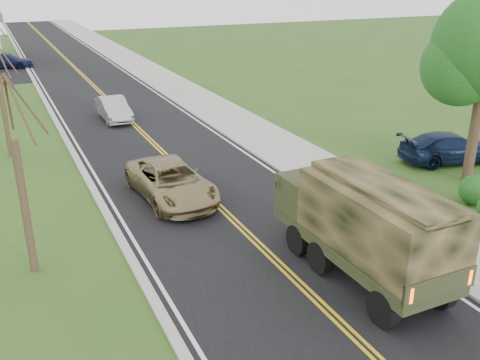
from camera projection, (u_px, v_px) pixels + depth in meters
road at (89, 81)px, 44.53m from camera, size 8.00×120.00×0.01m
curb_right at (137, 76)px, 46.14m from camera, size 0.30×120.00×0.12m
sidewalk_right at (157, 75)px, 46.83m from camera, size 3.20×120.00×0.10m
curb_left at (36, 85)px, 42.88m from camera, size 0.30×120.00×0.10m
bare_tree_a at (22, 192)px, 15.52m from camera, size 1.93×2.26×6.08m
bare_tree_b at (3, 107)px, 25.70m from camera, size 1.83×2.14×5.73m
military_truck at (365, 221)px, 15.48m from camera, size 2.34×6.50×3.22m
suv_champagne at (171, 182)px, 21.38m from camera, size 2.79×5.48×1.48m
sedan_silver at (114, 109)px, 32.73m from camera, size 1.50×4.21×1.38m
pickup_navy at (450, 148)px, 25.52m from camera, size 5.24×2.98×1.43m
lot_car_navy at (7, 61)px, 50.09m from camera, size 4.98×3.41×1.34m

